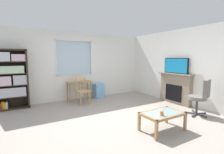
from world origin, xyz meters
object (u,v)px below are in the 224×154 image
Objects in this scene: plastic_drawer_unit at (98,91)px; office_chair at (201,96)px; coffee_table at (162,115)px; sippy_cup at (162,113)px; fireplace at (175,88)px; desk_under_window at (79,85)px; tv at (176,66)px; bookshelf at (11,78)px; wooden_chair at (82,91)px.

plastic_drawer_unit is 0.56× the size of office_chair.
plastic_drawer_unit is at bearing 88.19° from coffee_table.
office_chair is 11.11× the size of sippy_cup.
fireplace is (1.94, -2.08, 0.24)m from plastic_drawer_unit.
tv is (2.72, -2.03, 0.73)m from desk_under_window.
plastic_drawer_unit is at bearing 3.57° from desk_under_window.
bookshelf is 2.03× the size of coffee_table.
wooden_chair is 1.05m from plastic_drawer_unit.
office_chair is (2.37, -2.68, 0.09)m from wooden_chair.
wooden_chair is 10.00× the size of sippy_cup.
coffee_table is (0.76, -2.83, -0.12)m from wooden_chair.
fireplace is at bearing -23.84° from bookshelf.
plastic_drawer_unit reaches higher than sippy_cup.
coffee_table is at bearing -147.34° from fireplace.
bookshelf is 2.04× the size of wooden_chair.
sippy_cup is (-2.17, -1.43, -0.85)m from tv.
tv is at bearing 180.00° from fireplace.
fireplace is 1.37× the size of tv.
bookshelf is at bearing 156.08° from tv.
desk_under_window is 9.86× the size of sippy_cup.
wooden_chair is at bearing 151.61° from fireplace.
bookshelf is 5.30m from fireplace.
tv is at bearing -36.77° from desk_under_window.
bookshelf is 3.28× the size of plastic_drawer_unit.
tv is 2.60m from coffee_table.
wooden_chair is (2.03, -0.62, -0.49)m from bookshelf.
office_chair reaches higher than sippy_cup.
sippy_cup is at bearing -53.44° from bookshelf.
tv reaches higher than sippy_cup.
tv is (4.82, -2.14, 0.35)m from bookshelf.
sippy_cup is at bearing -78.20° from wooden_chair.
fireplace is at bearing -47.07° from plastic_drawer_unit.
plastic_drawer_unit is at bearing 114.83° from office_chair.
fireplace is 14.13× the size of sippy_cup.
bookshelf is 5.28m from tv.
desk_under_window is at bearing 125.77° from office_chair.
desk_under_window is 0.98× the size of coffee_table.
bookshelf is 4.46m from sippy_cup.
plastic_drawer_unit is at bearing 85.83° from sippy_cup.
wooden_chair reaches higher than plastic_drawer_unit.
wooden_chair is at bearing 105.12° from coffee_table.
desk_under_window is (2.10, -0.11, -0.38)m from bookshelf.
sippy_cup is (-2.19, -1.43, -0.07)m from fireplace.
tv is at bearing -28.54° from wooden_chair.
office_chair reaches higher than coffee_table.
wooden_chair is at bearing 151.46° from tv.
bookshelf reaches higher than coffee_table.
bookshelf is at bearing 177.12° from desk_under_window.
tv reaches higher than plastic_drawer_unit.
fireplace reaches higher than coffee_table.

